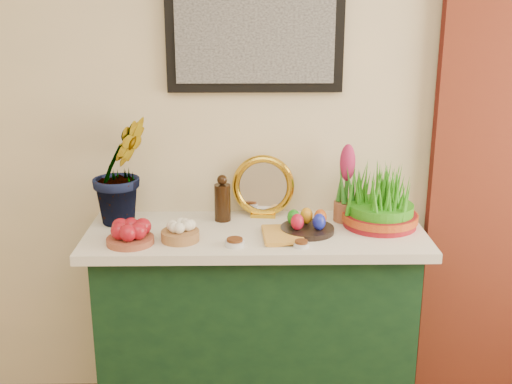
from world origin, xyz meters
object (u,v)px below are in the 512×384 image
at_px(hyacinth_green, 120,153).
at_px(book, 263,235).
at_px(mirror, 263,187).
at_px(sideboard, 256,330).
at_px(wheatgrass_sabzeh, 381,200).

bearing_deg(hyacinth_green, book, -56.79).
height_order(mirror, book, mirror).
xyz_separation_m(sideboard, book, (0.03, -0.10, 0.48)).
bearing_deg(hyacinth_green, sideboard, -48.66).
distance_m(sideboard, mirror, 0.63).
xyz_separation_m(sideboard, wheatgrass_sabzeh, (0.52, 0.04, 0.58)).
bearing_deg(sideboard, book, -74.30).
distance_m(sideboard, book, 0.49).
relative_size(sideboard, hyacinth_green, 2.15).
height_order(hyacinth_green, wheatgrass_sabzeh, hyacinth_green).
distance_m(hyacinth_green, mirror, 0.63).
relative_size(hyacinth_green, mirror, 2.18).
bearing_deg(sideboard, mirror, 79.09).
distance_m(book, wheatgrass_sabzeh, 0.53).
distance_m(mirror, book, 0.30).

